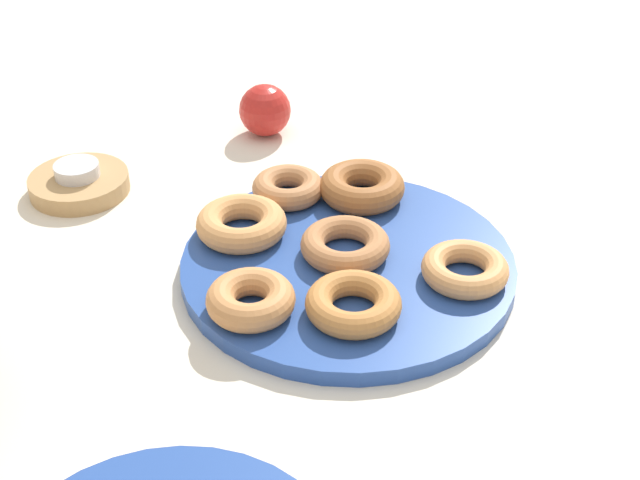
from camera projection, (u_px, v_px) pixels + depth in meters
ground_plane at (348, 272)px, 0.86m from camera, size 2.40×2.40×0.00m
donut_plate at (348, 265)px, 0.85m from camera, size 0.33×0.33×0.02m
donut_0 at (344, 245)px, 0.84m from camera, size 0.12×0.12×0.02m
donut_1 at (251, 299)px, 0.77m from camera, size 0.10×0.10×0.03m
donut_2 at (353, 304)px, 0.77m from camera, size 0.09×0.09×0.02m
donut_3 at (362, 187)px, 0.93m from camera, size 0.13×0.13×0.03m
donut_4 at (288, 188)px, 0.93m from camera, size 0.11×0.11×0.02m
donut_5 at (241, 223)px, 0.87m from camera, size 0.11×0.11×0.03m
donut_6 at (465, 269)px, 0.81m from camera, size 0.09×0.09×0.02m
candle_holder at (79, 184)px, 0.98m from camera, size 0.11×0.11×0.02m
tealight at (77, 170)px, 0.97m from camera, size 0.05×0.05×0.01m
apple at (265, 110)px, 1.08m from camera, size 0.07×0.07×0.07m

